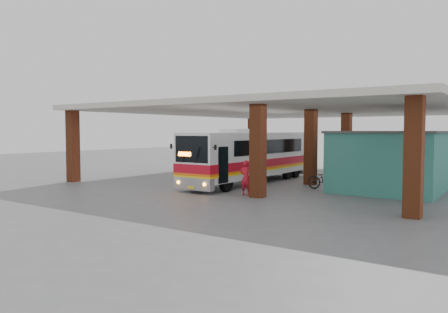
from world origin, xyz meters
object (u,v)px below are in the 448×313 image
coach_bus (249,156)px  motorcycle (327,179)px  red_chair (362,176)px  pedestrian (246,178)px

coach_bus → motorcycle: size_ratio=5.26×
coach_bus → red_chair: size_ratio=15.53×
motorcycle → red_chair: bearing=-3.1°
motorcycle → pedestrian: 4.78m
motorcycle → red_chair: 5.16m
coach_bus → pedestrian: size_ratio=6.52×
pedestrian → red_chair: bearing=-111.1°
red_chair → motorcycle: bearing=-78.1°
motorcycle → red_chair: motorcycle is taller
coach_bus → red_chair: (5.21, 4.96, -1.27)m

